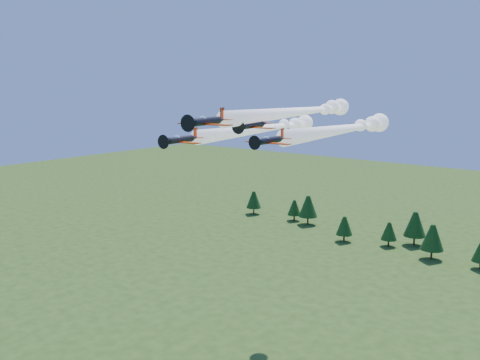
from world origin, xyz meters
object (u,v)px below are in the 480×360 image
Objects in this scene: plane_left at (267,128)px; plane_right at (347,129)px; plane_lead at (303,111)px; plane_slot at (252,125)px.

plane_left is 19.75m from plane_right.
plane_lead is at bearing -16.33° from plane_left.
plane_slot is at bearing -64.85° from plane_left.
plane_lead is 1.18× the size of plane_left.
plane_left is at bearing 161.15° from plane_lead.
plane_lead is at bearing 91.62° from plane_slot.
plane_slot reaches higher than plane_left.
plane_left is (-9.79, 1.94, -3.82)m from plane_lead.
plane_lead is 20.21m from plane_slot.
plane_lead reaches higher than plane_slot.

